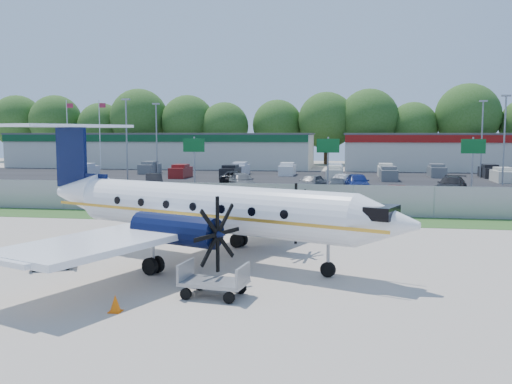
# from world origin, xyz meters

# --- Properties ---
(ground) EXTENTS (170.00, 170.00, 0.00)m
(ground) POSITION_xyz_m (0.00, 0.00, 0.00)
(ground) COLOR #B8AB9B
(ground) RESTS_ON ground
(grass_verge) EXTENTS (170.00, 4.00, 0.02)m
(grass_verge) POSITION_xyz_m (0.00, 12.00, 0.01)
(grass_verge) COLOR #2D561E
(grass_verge) RESTS_ON ground
(access_road) EXTENTS (170.00, 8.00, 0.02)m
(access_road) POSITION_xyz_m (0.00, 19.00, 0.01)
(access_road) COLOR black
(access_road) RESTS_ON ground
(parking_lot) EXTENTS (170.00, 32.00, 0.02)m
(parking_lot) POSITION_xyz_m (0.00, 40.00, 0.01)
(parking_lot) COLOR black
(parking_lot) RESTS_ON ground
(perimeter_fence) EXTENTS (120.00, 0.06, 1.99)m
(perimeter_fence) POSITION_xyz_m (0.00, 14.00, 1.00)
(perimeter_fence) COLOR gray
(perimeter_fence) RESTS_ON ground
(building_west) EXTENTS (46.40, 12.40, 5.24)m
(building_west) POSITION_xyz_m (-24.00, 61.98, 2.63)
(building_west) COLOR beige
(building_west) RESTS_ON ground
(building_east) EXTENTS (44.40, 12.40, 5.24)m
(building_east) POSITION_xyz_m (26.00, 61.98, 2.63)
(building_east) COLOR beige
(building_east) RESTS_ON ground
(sign_left) EXTENTS (1.80, 0.26, 5.00)m
(sign_left) POSITION_xyz_m (-8.00, 22.91, 3.61)
(sign_left) COLOR gray
(sign_left) RESTS_ON ground
(sign_mid) EXTENTS (1.80, 0.26, 5.00)m
(sign_mid) POSITION_xyz_m (3.00, 22.91, 3.61)
(sign_mid) COLOR gray
(sign_mid) RESTS_ON ground
(sign_right) EXTENTS (1.80, 0.26, 5.00)m
(sign_right) POSITION_xyz_m (14.00, 22.91, 3.61)
(sign_right) COLOR gray
(sign_right) RESTS_ON ground
(flagpole_west) EXTENTS (1.06, 0.12, 10.00)m
(flagpole_west) POSITION_xyz_m (-35.92, 55.00, 5.64)
(flagpole_west) COLOR white
(flagpole_west) RESTS_ON ground
(flagpole_east) EXTENTS (1.06, 0.12, 10.00)m
(flagpole_east) POSITION_xyz_m (-30.92, 55.00, 5.64)
(flagpole_east) COLOR white
(flagpole_east) RESTS_ON ground
(light_pole_nw) EXTENTS (0.90, 0.35, 9.09)m
(light_pole_nw) POSITION_xyz_m (-20.00, 38.00, 5.23)
(light_pole_nw) COLOR gray
(light_pole_nw) RESTS_ON ground
(light_pole_ne) EXTENTS (0.90, 0.35, 9.09)m
(light_pole_ne) POSITION_xyz_m (20.00, 38.00, 5.23)
(light_pole_ne) COLOR gray
(light_pole_ne) RESTS_ON ground
(light_pole_sw) EXTENTS (0.90, 0.35, 9.09)m
(light_pole_sw) POSITION_xyz_m (-20.00, 48.00, 5.23)
(light_pole_sw) COLOR gray
(light_pole_sw) RESTS_ON ground
(light_pole_se) EXTENTS (0.90, 0.35, 9.09)m
(light_pole_se) POSITION_xyz_m (20.00, 48.00, 5.23)
(light_pole_se) COLOR gray
(light_pole_se) RESTS_ON ground
(tree_line) EXTENTS (112.00, 6.00, 14.00)m
(tree_line) POSITION_xyz_m (0.00, 74.00, 0.00)
(tree_line) COLOR #275017
(tree_line) RESTS_ON ground
(aircraft) EXTENTS (18.61, 18.09, 5.75)m
(aircraft) POSITION_xyz_m (-1.35, 0.26, 2.22)
(aircraft) COLOR white
(aircraft) RESTS_ON ground
(baggage_cart_near) EXTENTS (2.27, 1.55, 1.11)m
(baggage_cart_near) POSITION_xyz_m (0.43, -5.04, 0.52)
(baggage_cart_near) COLOR gray
(baggage_cart_near) RESTS_ON ground
(baggage_cart_far) EXTENTS (1.97, 1.63, 0.89)m
(baggage_cart_far) POSITION_xyz_m (-6.84, -2.24, 0.42)
(baggage_cart_far) COLOR gray
(baggage_cart_far) RESTS_ON ground
(cone_port_wing) EXTENTS (0.37, 0.37, 0.53)m
(cone_port_wing) POSITION_xyz_m (-2.10, -7.08, 0.25)
(cone_port_wing) COLOR #EF6307
(cone_port_wing) RESTS_ON ground
(cone_starboard_wing) EXTENTS (0.42, 0.42, 0.60)m
(cone_starboard_wing) POSITION_xyz_m (-2.25, 14.22, 0.28)
(cone_starboard_wing) COLOR #EF6307
(cone_starboard_wing) RESTS_ON ground
(road_car_west) EXTENTS (4.19, 2.00, 1.38)m
(road_car_west) POSITION_xyz_m (-20.59, 17.02, 0.00)
(road_car_west) COLOR silver
(road_car_west) RESTS_ON ground
(road_car_mid) EXTENTS (4.61, 2.23, 1.52)m
(road_car_mid) POSITION_xyz_m (7.87, 21.09, 0.00)
(road_car_mid) COLOR maroon
(road_car_mid) RESTS_ON ground
(parked_car_a) EXTENTS (3.01, 4.57, 1.42)m
(parked_car_a) POSITION_xyz_m (-13.79, 29.28, 0.00)
(parked_car_a) COLOR black
(parked_car_a) RESTS_ON ground
(parked_car_b) EXTENTS (3.66, 5.27, 1.66)m
(parked_car_b) POSITION_xyz_m (-5.18, 29.25, 0.00)
(parked_car_b) COLOR #595B5E
(parked_car_b) RESTS_ON ground
(parked_car_c) EXTENTS (3.08, 4.90, 1.55)m
(parked_car_c) POSITION_xyz_m (1.21, 29.42, 0.00)
(parked_car_c) COLOR #595B5E
(parked_car_c) RESTS_ON ground
(parked_car_d) EXTENTS (2.49, 5.08, 1.67)m
(parked_car_d) POSITION_xyz_m (5.43, 29.49, 0.00)
(parked_car_d) COLOR navy
(parked_car_d) RESTS_ON ground
(parked_car_e) EXTENTS (3.70, 5.71, 1.54)m
(parked_car_e) POSITION_xyz_m (13.45, 28.67, 0.00)
(parked_car_e) COLOR black
(parked_car_e) RESTS_ON ground
(parked_car_f) EXTENTS (2.26, 4.75, 1.31)m
(parked_car_f) POSITION_xyz_m (-7.32, 35.78, 0.00)
(parked_car_f) COLOR black
(parked_car_f) RESTS_ON ground
(parked_car_g) EXTENTS (3.11, 4.77, 1.28)m
(parked_car_g) POSITION_xyz_m (4.16, 34.26, 0.00)
(parked_car_g) COLOR silver
(parked_car_g) RESTS_ON ground
(far_parking_rows) EXTENTS (56.00, 10.00, 1.60)m
(far_parking_rows) POSITION_xyz_m (0.00, 45.00, 0.00)
(far_parking_rows) COLOR gray
(far_parking_rows) RESTS_ON ground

